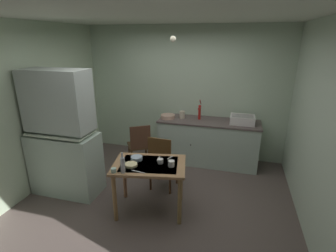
% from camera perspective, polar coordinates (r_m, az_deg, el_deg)
% --- Properties ---
extents(ground_plane, '(5.05, 5.05, 0.00)m').
position_cam_1_polar(ground_plane, '(4.15, -2.24, -15.94)').
color(ground_plane, '#574A46').
extents(wall_back, '(4.15, 0.10, 2.64)m').
position_cam_1_polar(wall_back, '(5.29, 3.68, 7.44)').
color(wall_back, '#B5CAB0').
rests_on(wall_back, ground).
extents(wall_left, '(0.10, 3.69, 2.64)m').
position_cam_1_polar(wall_left, '(4.63, -27.83, 3.55)').
color(wall_left, beige).
rests_on(wall_left, ground).
extents(wall_right, '(0.10, 3.69, 2.64)m').
position_cam_1_polar(wall_right, '(3.55, 31.28, -1.20)').
color(wall_right, '#B5C5B1').
rests_on(wall_right, ground).
extents(ceiling_slab, '(4.15, 3.69, 0.10)m').
position_cam_1_polar(ceiling_slab, '(3.42, -2.86, 24.19)').
color(ceiling_slab, silver).
extents(hutch_cabinet, '(1.06, 0.52, 1.97)m').
position_cam_1_polar(hutch_cabinet, '(4.25, -22.45, -2.55)').
color(hutch_cabinet, '#AABEAF').
rests_on(hutch_cabinet, ground).
extents(counter_cabinet, '(1.93, 0.64, 0.88)m').
position_cam_1_polar(counter_cabinet, '(5.12, 8.86, -3.49)').
color(counter_cabinet, '#AABEAF').
rests_on(counter_cabinet, ground).
extents(sink_basin, '(0.44, 0.34, 0.15)m').
position_cam_1_polar(sink_basin, '(4.92, 16.26, 1.41)').
color(sink_basin, silver).
rests_on(sink_basin, counter_cabinet).
extents(hand_pump, '(0.05, 0.27, 0.39)m').
position_cam_1_polar(hand_pump, '(4.98, 7.05, 3.36)').
color(hand_pump, '#B21E19').
rests_on(hand_pump, counter_cabinet).
extents(mixing_bowl_counter, '(0.28, 0.28, 0.07)m').
position_cam_1_polar(mixing_bowl_counter, '(5.05, -0.04, 2.15)').
color(mixing_bowl_counter, tan).
rests_on(mixing_bowl_counter, counter_cabinet).
extents(stoneware_crock, '(0.11, 0.11, 0.15)m').
position_cam_1_polar(stoneware_crock, '(5.04, 3.16, 2.53)').
color(stoneware_crock, beige).
rests_on(stoneware_crock, counter_cabinet).
extents(dining_table, '(1.10, 0.84, 0.74)m').
position_cam_1_polar(dining_table, '(3.62, -4.16, -10.03)').
color(dining_table, '#9A714B').
rests_on(dining_table, ground).
extents(chair_far_side, '(0.43, 0.43, 0.94)m').
position_cam_1_polar(chair_far_side, '(4.15, -1.30, -8.09)').
color(chair_far_side, '#4F2F1B').
rests_on(chair_far_side, ground).
extents(chair_by_counter, '(0.55, 0.55, 0.87)m').
position_cam_1_polar(chair_by_counter, '(4.90, -6.38, -4.11)').
color(chair_by_counter, '#4C331E').
rests_on(chair_by_counter, ground).
extents(serving_bowl_wide, '(0.17, 0.17, 0.03)m').
position_cam_1_polar(serving_bowl_wide, '(3.53, -8.26, -8.54)').
color(serving_bowl_wide, beige).
rests_on(serving_bowl_wide, dining_table).
extents(soup_bowl_small, '(0.16, 0.16, 0.05)m').
position_cam_1_polar(soup_bowl_small, '(3.69, -7.00, -7.12)').
color(soup_bowl_small, '#9EB2C6').
rests_on(soup_bowl_small, dining_table).
extents(teacup_cream, '(0.09, 0.09, 0.08)m').
position_cam_1_polar(teacup_cream, '(3.47, 0.75, -8.38)').
color(teacup_cream, white).
rests_on(teacup_cream, dining_table).
extents(mug_dark, '(0.07, 0.07, 0.06)m').
position_cam_1_polar(mug_dark, '(3.41, -12.03, -9.65)').
color(mug_dark, '#ADD1C1').
rests_on(mug_dark, dining_table).
extents(teacup_mint, '(0.08, 0.08, 0.06)m').
position_cam_1_polar(teacup_mint, '(3.56, -1.70, -7.83)').
color(teacup_mint, white).
rests_on(teacup_mint, dining_table).
extents(glass_bottle, '(0.06, 0.06, 0.28)m').
position_cam_1_polar(glass_bottle, '(3.34, -10.07, -8.48)').
color(glass_bottle, '#B7BCC1').
rests_on(glass_bottle, dining_table).
extents(table_knife, '(0.19, 0.04, 0.00)m').
position_cam_1_polar(table_knife, '(3.38, -6.68, -10.08)').
color(table_knife, silver).
rests_on(table_knife, dining_table).
extents(teaspoon_near_bowl, '(0.06, 0.13, 0.00)m').
position_cam_1_polar(teaspoon_near_bowl, '(3.73, 0.51, -7.02)').
color(teaspoon_near_bowl, beige).
rests_on(teaspoon_near_bowl, dining_table).
extents(teaspoon_by_cup, '(0.03, 0.14, 0.00)m').
position_cam_1_polar(teaspoon_by_cup, '(3.70, -2.15, -7.29)').
color(teaspoon_by_cup, beige).
rests_on(teaspoon_by_cup, dining_table).
extents(pendant_bulb, '(0.08, 0.08, 0.08)m').
position_cam_1_polar(pendant_bulb, '(3.51, 1.15, 18.85)').
color(pendant_bulb, '#F9EFCC').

